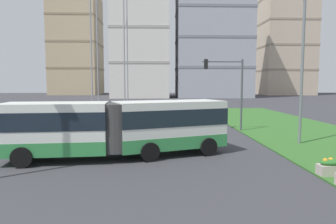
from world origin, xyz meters
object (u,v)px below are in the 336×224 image
object	(u,v)px
flower_planter_3	(331,167)
traffic_light_far_right	(229,82)
car_maroon_sedan	(81,130)
apartment_tower_centre	(213,27)
apartment_tower_westcentre	(141,33)
apartment_tower_eastcentre	(286,36)
articulated_bus	(119,127)
apartment_tower_west	(77,45)
streetlight_median	(302,63)

from	to	relation	value
flower_planter_3	traffic_light_far_right	bearing A→B (deg)	96.66
car_maroon_sedan	apartment_tower_centre	bearing A→B (deg)	72.37
flower_planter_3	apartment_tower_westcentre	size ratio (longest dim) A/B	0.03
traffic_light_far_right	apartment_tower_eastcentre	xyz separation A→B (m)	(40.09, 83.85, 16.82)
articulated_bus	apartment_tower_centre	size ratio (longest dim) A/B	0.29
traffic_light_far_right	apartment_tower_westcentre	world-z (taller)	apartment_tower_westcentre
traffic_light_far_right	apartment_tower_eastcentre	world-z (taller)	apartment_tower_eastcentre
traffic_light_far_right	apartment_tower_westcentre	bearing A→B (deg)	99.18
apartment_tower_west	apartment_tower_westcentre	size ratio (longest dim) A/B	0.97
apartment_tower_west	traffic_light_far_right	bearing A→B (deg)	-68.62
traffic_light_far_right	apartment_tower_eastcentre	size ratio (longest dim) A/B	0.14
flower_planter_3	apartment_tower_west	bearing A→B (deg)	109.68
apartment_tower_eastcentre	car_maroon_sedan	bearing A→B (deg)	-120.42
articulated_bus	streetlight_median	xyz separation A→B (m)	(11.37, 3.05, 3.63)
car_maroon_sedan	flower_planter_3	xyz separation A→B (m)	(12.78, -8.96, -0.33)
apartment_tower_centre	car_maroon_sedan	bearing A→B (deg)	-107.63
traffic_light_far_right	apartment_tower_westcentre	xyz separation A→B (m)	(-10.58, 65.51, 14.49)
car_maroon_sedan	streetlight_median	world-z (taller)	streetlight_median
apartment_tower_centre	flower_planter_3	bearing A→B (deg)	-96.56
car_maroon_sedan	apartment_tower_eastcentre	distance (m)	103.47
articulated_bus	apartment_tower_west	xyz separation A→B (m)	(-27.27, 98.81, 16.35)
traffic_light_far_right	flower_planter_3	bearing A→B (deg)	-83.34
streetlight_median	apartment_tower_west	distance (m)	104.05
car_maroon_sedan	streetlight_median	xyz separation A→B (m)	(14.68, -2.00, 4.53)
apartment_tower_west	apartment_tower_eastcentre	world-z (taller)	apartment_tower_eastcentre
apartment_tower_eastcentre	apartment_tower_centre	bearing A→B (deg)	-146.87
apartment_tower_westcentre	apartment_tower_eastcentre	bearing A→B (deg)	19.90
apartment_tower_west	flower_planter_3	bearing A→B (deg)	-70.32
flower_planter_3	apartment_tower_west	world-z (taller)	apartment_tower_west
apartment_tower_west	apartment_tower_centre	world-z (taller)	apartment_tower_centre
streetlight_median	apartment_tower_centre	distance (m)	72.02
streetlight_median	apartment_tower_centre	size ratio (longest dim) A/B	0.24
articulated_bus	apartment_tower_centre	world-z (taller)	apartment_tower_centre
flower_planter_3	apartment_tower_westcentre	distance (m)	81.11
apartment_tower_eastcentre	streetlight_median	bearing A→B (deg)	-112.30
streetlight_median	apartment_tower_westcentre	distance (m)	73.73
flower_planter_3	apartment_tower_centre	distance (m)	80.06
flower_planter_3	apartment_tower_centre	bearing A→B (deg)	83.44
apartment_tower_westcentre	apartment_tower_eastcentre	size ratio (longest dim) A/B	0.89
flower_planter_3	apartment_tower_westcentre	xyz separation A→B (m)	(-12.06, 78.13, 18.14)
articulated_bus	streetlight_median	bearing A→B (deg)	15.00
traffic_light_far_right	apartment_tower_westcentre	size ratio (longest dim) A/B	0.16
car_maroon_sedan	streetlight_median	distance (m)	15.49
articulated_bus	apartment_tower_west	bearing A→B (deg)	105.43
streetlight_median	apartment_tower_west	world-z (taller)	apartment_tower_west
traffic_light_far_right	apartment_tower_centre	distance (m)	67.23
traffic_light_far_right	streetlight_median	distance (m)	6.70
articulated_bus	apartment_tower_eastcentre	xyz separation A→B (m)	(48.08, 92.56, 19.24)
flower_planter_3	apartment_tower_centre	size ratio (longest dim) A/B	0.03
apartment_tower_west	apartment_tower_centre	distance (m)	52.38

